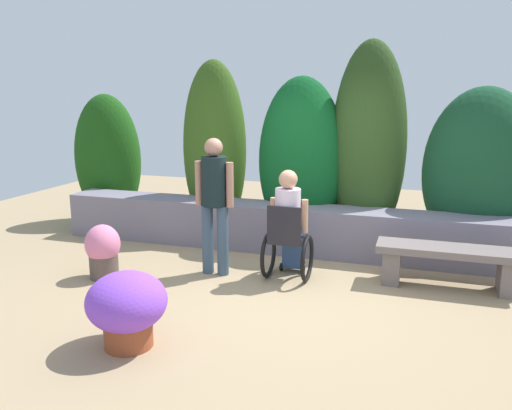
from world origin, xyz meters
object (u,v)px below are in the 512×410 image
Objects in this scene: person_standing_companion at (214,197)px; person_in_wheelchair at (289,228)px; flower_pot_purple_near at (127,307)px; stone_bench at (449,261)px; flower_pot_terracotta_by_wall at (103,250)px.

person_in_wheelchair is at bearing 7.46° from person_standing_companion.
person_standing_companion is at bearing 89.36° from flower_pot_purple_near.
stone_bench is 2.45× the size of flower_pot_terracotta_by_wall.
person_standing_companion is at bearing -168.80° from person_in_wheelchair.
flower_pot_terracotta_by_wall reaches higher than stone_bench.
flower_pot_purple_near is at bearing -49.63° from flower_pot_terracotta_by_wall.
person_in_wheelchair is 2.01× the size of flower_pot_terracotta_by_wall.
person_in_wheelchair is 2.25m from flower_pot_terracotta_by_wall.
stone_bench is 2.82m from person_standing_companion.
person_in_wheelchair is 0.79× the size of person_standing_companion.
stone_bench is at bearing 40.80° from flower_pot_purple_near.
stone_bench is at bearing 7.32° from person_standing_companion.
person_standing_companion is (-0.89, -0.13, 0.35)m from person_in_wheelchair.
flower_pot_terracotta_by_wall is (-1.23, -0.55, -0.62)m from person_standing_companion.
flower_pot_terracotta_by_wall is (-3.95, -0.94, 0.02)m from stone_bench.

